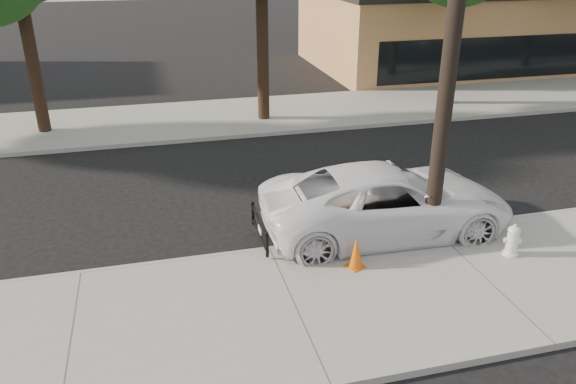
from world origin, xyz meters
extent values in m
plane|color=black|center=(0.00, 0.00, 0.00)|extent=(120.00, 120.00, 0.00)
cube|color=gray|center=(0.00, -4.30, 0.07)|extent=(90.00, 4.40, 0.15)
cube|color=gray|center=(0.00, 8.50, 0.07)|extent=(90.00, 5.00, 0.15)
cube|color=#9E9B93|center=(0.00, -2.10, 0.07)|extent=(90.00, 0.12, 0.16)
cube|color=#A67345|center=(16.00, 16.00, 2.00)|extent=(18.00, 10.00, 4.00)
cylinder|color=black|center=(3.60, -2.70, 4.65)|extent=(0.34, 0.34, 9.00)
cylinder|color=black|center=(-6.00, 8.20, 2.28)|extent=(0.44, 0.44, 4.25)
cylinder|color=black|center=(2.00, 7.80, 2.53)|extent=(0.44, 0.44, 4.75)
cylinder|color=black|center=(10.00, 8.10, 2.35)|extent=(0.44, 0.44, 4.40)
imported|color=white|center=(2.92, -1.77, 0.82)|extent=(5.99, 2.89, 1.65)
cylinder|color=white|center=(5.04, -3.68, 0.18)|extent=(0.33, 0.33, 0.06)
cylinder|color=white|center=(5.04, -3.68, 0.44)|extent=(0.25, 0.25, 0.57)
ellipsoid|color=white|center=(5.04, -3.68, 0.74)|extent=(0.27, 0.27, 0.19)
cylinder|color=white|center=(5.04, -3.68, 0.49)|extent=(0.37, 0.23, 0.11)
cylinder|color=white|center=(5.04, -3.68, 0.49)|extent=(0.20, 0.23, 0.15)
cube|color=#DA5D0B|center=(1.58, -3.32, 0.16)|extent=(0.46, 0.46, 0.02)
cone|color=#DA5D0B|center=(1.58, -3.32, 0.49)|extent=(0.41, 0.41, 0.68)
camera|label=1|loc=(-2.30, -12.78, 6.41)|focal=35.00mm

